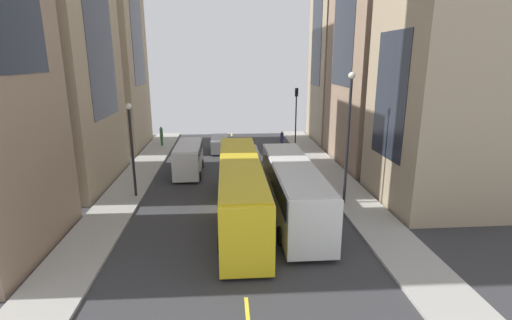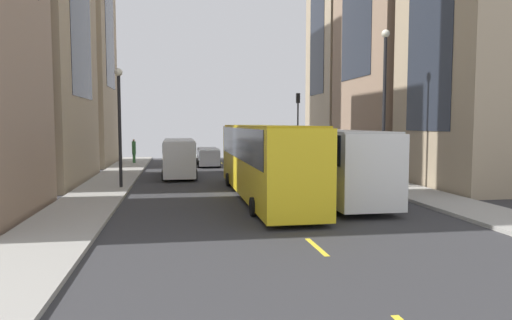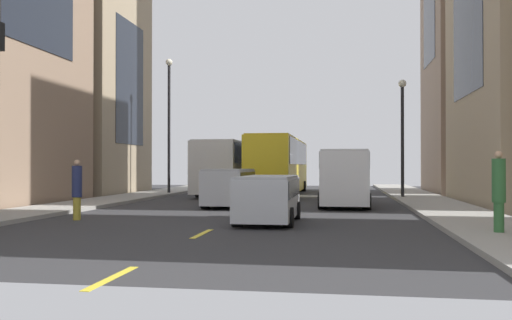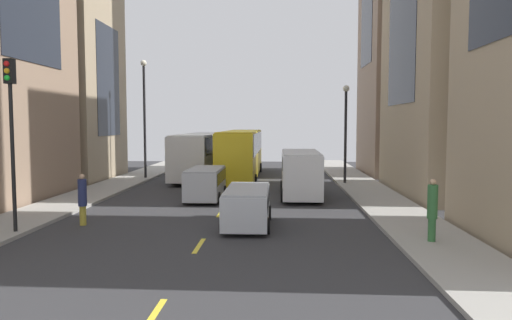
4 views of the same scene
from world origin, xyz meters
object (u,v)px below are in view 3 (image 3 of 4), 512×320
at_px(pedestrian_walking_far, 77,188).
at_px(streetcar_yellow, 280,162).
at_px(car_silver_0, 229,185).
at_px(city_bus_white, 232,164).
at_px(delivery_van_white, 344,174).
at_px(car_silver_1, 268,195).
at_px(pedestrian_waiting_curb, 499,189).

bearing_deg(pedestrian_walking_far, streetcar_yellow, 90.38).
distance_m(streetcar_yellow, car_silver_0, 10.95).
bearing_deg(car_silver_0, city_bus_white, 100.76).
distance_m(delivery_van_white, car_silver_0, 5.36).
bearing_deg(pedestrian_walking_far, car_silver_1, 17.82).
relative_size(car_silver_0, pedestrian_walking_far, 1.99).
bearing_deg(pedestrian_walking_far, delivery_van_white, 57.66).
bearing_deg(streetcar_yellow, car_silver_1, -84.94).
xyz_separation_m(car_silver_0, pedestrian_waiting_curb, (9.14, -9.38, 0.26)).
distance_m(city_bus_white, delivery_van_white, 12.09).
bearing_deg(delivery_van_white, pedestrian_waiting_curb, -69.61).
bearing_deg(pedestrian_waiting_curb, delivery_van_white, -80.51).
relative_size(city_bus_white, pedestrian_waiting_curb, 5.73).
relative_size(car_silver_0, car_silver_1, 0.97).
bearing_deg(delivery_van_white, city_bus_white, 126.95).
height_order(delivery_van_white, pedestrian_walking_far, delivery_van_white).
height_order(city_bus_white, delivery_van_white, city_bus_white).
distance_m(car_silver_1, pedestrian_waiting_curb, 7.04).
bearing_deg(streetcar_yellow, pedestrian_waiting_curb, -68.41).
height_order(car_silver_0, pedestrian_waiting_curb, pedestrian_waiting_curb).
relative_size(city_bus_white, pedestrian_walking_far, 5.81).
distance_m(city_bus_white, pedestrian_walking_far, 17.75).
height_order(streetcar_yellow, car_silver_0, streetcar_yellow).
relative_size(car_silver_1, pedestrian_waiting_curb, 2.03).
bearing_deg(city_bus_white, streetcar_yellow, -1.57).
bearing_deg(car_silver_0, pedestrian_walking_far, -120.85).
xyz_separation_m(city_bus_white, car_silver_0, (2.07, -10.92, -0.99)).
relative_size(city_bus_white, car_silver_1, 2.83).
bearing_deg(delivery_van_white, pedestrian_walking_far, -139.09).
distance_m(streetcar_yellow, pedestrian_walking_far, 18.30).
distance_m(city_bus_white, car_silver_0, 11.16).
height_order(streetcar_yellow, pedestrian_waiting_curb, streetcar_yellow).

